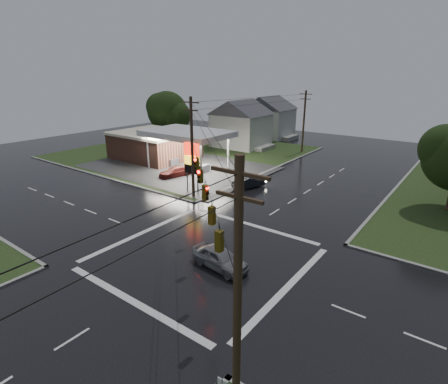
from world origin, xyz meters
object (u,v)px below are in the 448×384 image
Objects in this scene: gas_station at (159,144)px; car_pump at (175,172)px; car_crossing at (220,258)px; utility_pole_nw at (192,147)px; pylon_sign at (192,159)px; car_north at (249,182)px; house_near at (241,123)px; house_far at (269,116)px; tree_nw_behind at (168,112)px; utility_pole_n at (304,121)px; utility_pole_se at (237,300)px.

car_pump is (8.79, -5.49, -1.87)m from gas_station.
car_crossing is 23.98m from car_pump.
gas_station is at bearing 147.77° from utility_pole_nw.
car_north is at bearing 53.18° from pylon_sign.
house_near is 1.00× the size of house_far.
pylon_sign is at bearing -31.22° from gas_station.
tree_nw_behind is (-8.17, 10.29, 3.63)m from gas_station.
pylon_sign is 27.56m from house_near.
utility_pole_n reaches higher than pylon_sign.
utility_pole_se is 1.00× the size of house_near.
car_pump is at bearing 58.53° from car_crossing.
utility_pole_n is 2.55× the size of car_north.
utility_pole_n is at bearing -38.77° from house_far.
car_crossing is at bearing -40.56° from tree_nw_behind.
tree_nw_behind is at bearing -6.79° from car_north.
tree_nw_behind is at bearing 128.42° from gas_station.
utility_pole_n is (16.18, 18.30, 2.92)m from gas_station.
utility_pole_nw is 31.82m from tree_nw_behind.
car_crossing is (23.89, -48.63, -3.63)m from house_far.
gas_station is at bearing 148.78° from pylon_sign.
utility_pole_nw is 26.87m from utility_pole_se.
house_near is 22.47m from car_pump.
utility_pole_nw is 28.90m from house_near.
tree_nw_behind reaches higher than car_north.
utility_pole_se is at bearing 142.00° from car_north.
utility_pole_nw is 1.00× the size of utility_pole_se.
gas_station reaches higher than car_pump.
gas_station is 13.63m from tree_nw_behind.
house_near is (4.73, 16.30, 1.86)m from gas_station.
car_pump is at bearing -81.48° from house_far.
tree_nw_behind reaches higher than house_far.
car_pump is at bearing -42.95° from tree_nw_behind.
car_pump is (-7.39, -23.79, -4.79)m from utility_pole_n.
utility_pole_n is (-19.00, 47.50, -0.25)m from utility_pole_se.
house_far is 2.69× the size of car_north.
utility_pole_se is 12.66m from car_crossing.
utility_pole_se is at bearing -39.70° from gas_station.
pylon_sign is at bearing -39.87° from tree_nw_behind.
utility_pole_se is (19.00, -19.00, 0.00)m from utility_pole_nw.
pylon_sign reaches higher than car_crossing.
car_pump is at bearing -79.44° from house_near.
house_far is (-11.45, 37.50, 0.39)m from pylon_sign.
utility_pole_se reaches higher than car_north.
tree_nw_behind is 2.43× the size of car_north.
pylon_sign is at bearing -73.02° from house_far.
utility_pole_nw is 2.43× the size of car_crossing.
car_north is at bearing 26.99° from car_pump.
utility_pole_se reaches higher than pylon_sign.
car_north is at bearing 121.85° from utility_pole_se.
car_pump is (-18.83, 14.85, -0.10)m from car_crossing.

